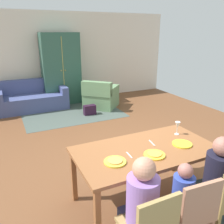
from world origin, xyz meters
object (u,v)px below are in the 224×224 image
Objects in this scene: wine_glass at (178,125)px; handbag at (90,110)px; dining_chair_child at (191,210)px; armoire at (61,69)px; person_woman at (214,185)px; dining_table at (146,154)px; person_man at (140,212)px; plate_near_child at (154,155)px; plate_near_woman at (182,144)px; person_child at (180,204)px; couch at (33,99)px; plate_near_man at (115,162)px; armchair at (101,97)px.

wine_glass is 0.58× the size of handbag.
dining_chair_child reaches higher than handbag.
person_woman is at bearing -86.83° from armoire.
person_man is (-0.48, -0.65, -0.17)m from dining_table.
plate_near_child reaches higher than dining_table.
person_woman is at bearing -0.00° from person_man.
person_child is at bearing -130.72° from plate_near_woman.
person_man is 0.96m from person_woman.
dining_chair_child is 0.18m from person_child.
handbag is at bearing -75.49° from armoire.
wine_glass is 0.17× the size of person_man.
person_man is at bearing -135.61° from plate_near_child.
person_woman is (0.48, -0.47, -0.26)m from plate_near_child.
couch is 1.22m from armoire.
wine_glass is 0.20× the size of person_child.
armoire is at bearing 93.49° from plate_near_woman.
couch is (-0.76, 5.32, -0.13)m from person_child.
plate_near_child is 0.72m from person_woman.
dining_chair_child is (-0.01, -0.65, -0.28)m from plate_near_child.
plate_near_child is at bearing -90.00° from dining_table.
wine_glass is at bearing 29.77° from plate_near_child.
person_woman is at bearing -99.98° from wine_glass.
dining_table is 6.99× the size of plate_near_man.
dining_table is at bearing 14.01° from plate_near_man.
dining_table is 0.50m from plate_near_man.
wine_glass reaches higher than dining_chair_child.
handbag is at bearing -138.06° from armchair.
dining_chair_child is at bearing -160.31° from person_woman.
handbag is (0.54, 3.50, -0.56)m from dining_table.
person_woman is (0.48, -0.65, -0.17)m from dining_table.
armoire reaches higher than plate_near_woman.
armchair reaches higher than dining_table.
plate_near_man is at bearing -86.72° from couch.
person_man is 0.92× the size of armchair.
plate_near_man is 0.59m from person_man.
armchair is (1.06, 4.79, -0.17)m from dining_chair_child.
wine_glass reaches higher than person_child.
handbag is at bearing 82.81° from dining_chair_child.
plate_near_child is at bearing -98.35° from handbag.
plate_near_woman is 5.03m from armoire.
plate_near_woman is (0.96, 0.02, 0.00)m from plate_near_man.
armoire reaches higher than handbag.
person_child is 0.83× the size of person_woman.
dining_table reaches higher than handbag.
plate_near_man is 0.80m from person_child.
handbag is at bearing 81.65° from plate_near_child.
plate_near_woman is 0.27× the size of person_child.
armoire is at bearing 93.17° from person_woman.
wine_glass is 0.09× the size of armoire.
person_woman is at bearing -76.89° from couch.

